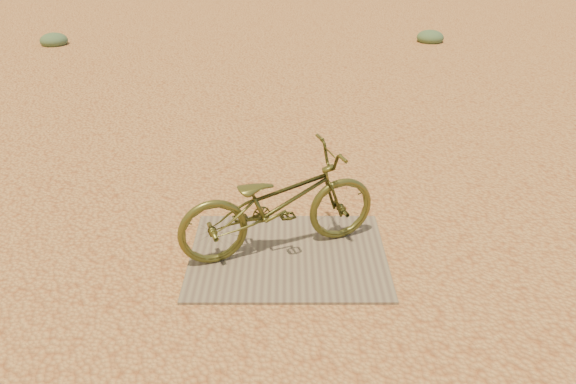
{
  "coord_description": "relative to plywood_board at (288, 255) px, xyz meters",
  "views": [
    {
      "loc": [
        0.43,
        -3.75,
        2.52
      ],
      "look_at": [
        0.43,
        -0.07,
        0.58
      ],
      "focal_mm": 35.0,
      "sensor_mm": 36.0,
      "label": 1
    }
  ],
  "objects": [
    {
      "name": "ground",
      "position": [
        -0.43,
        0.07,
        -0.01
      ],
      "size": [
        120.0,
        120.0,
        0.0
      ],
      "primitive_type": "plane",
      "color": "tan",
      "rests_on": "ground"
    },
    {
      "name": "plywood_board",
      "position": [
        0.0,
        0.0,
        0.0
      ],
      "size": [
        1.54,
        1.2,
        0.02
      ],
      "primitive_type": "cube",
      "color": "#6F624B",
      "rests_on": "ground"
    },
    {
      "name": "bicycle",
      "position": [
        -0.07,
        0.08,
        0.43
      ],
      "size": [
        1.68,
        1.06,
        0.83
      ],
      "primitive_type": "imported",
      "rotation": [
        0.0,
        0.0,
        1.92
      ],
      "color": "#4A4A1C",
      "rests_on": "plywood_board"
    },
    {
      "name": "kale_a",
      "position": [
        -4.5,
        7.2,
        -0.01
      ],
      "size": [
        0.52,
        0.52,
        0.28
      ],
      "primitive_type": "ellipsoid",
      "color": "#476441",
      "rests_on": "ground"
    },
    {
      "name": "kale_b",
      "position": [
        2.8,
        7.44,
        -0.01
      ],
      "size": [
        0.52,
        0.52,
        0.29
      ],
      "primitive_type": "ellipsoid",
      "color": "#476441",
      "rests_on": "ground"
    }
  ]
}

